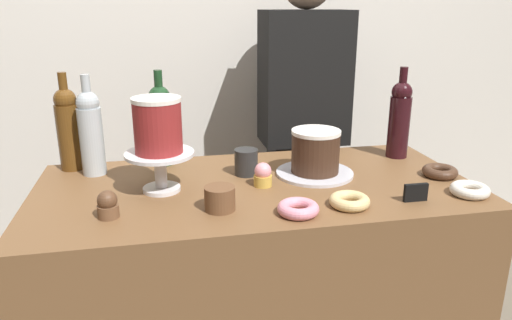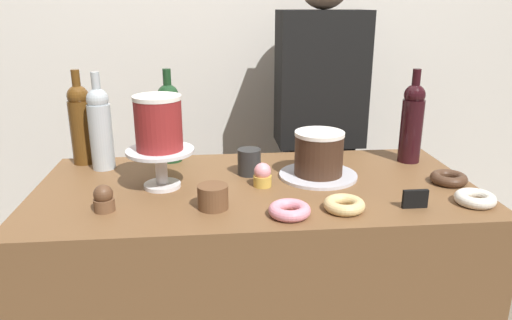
# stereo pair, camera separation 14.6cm
# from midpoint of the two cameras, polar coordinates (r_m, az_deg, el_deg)

# --- Properties ---
(back_wall) EXTENTS (6.00, 0.05, 2.60)m
(back_wall) POSITION_cam_midpoint_polar(r_m,az_deg,el_deg) (2.29, -6.56, 14.84)
(back_wall) COLOR silver
(back_wall) RESTS_ON ground_plane
(display_counter) EXTENTS (1.34, 0.65, 0.89)m
(display_counter) POSITION_cam_midpoint_polar(r_m,az_deg,el_deg) (1.70, -2.58, -17.11)
(display_counter) COLOR brown
(display_counter) RESTS_ON ground_plane
(cake_stand_pedestal) EXTENTS (0.20, 0.20, 0.12)m
(cake_stand_pedestal) POSITION_cam_midpoint_polar(r_m,az_deg,el_deg) (1.46, -14.12, -0.60)
(cake_stand_pedestal) COLOR silver
(cake_stand_pedestal) RESTS_ON display_counter
(white_layer_cake) EXTENTS (0.14, 0.14, 0.16)m
(white_layer_cake) POSITION_cam_midpoint_polar(r_m,az_deg,el_deg) (1.42, -14.48, 3.97)
(white_layer_cake) COLOR maroon
(white_layer_cake) RESTS_ON cake_stand_pedestal
(silver_serving_platter) EXTENTS (0.25, 0.25, 0.01)m
(silver_serving_platter) POSITION_cam_midpoint_polar(r_m,az_deg,el_deg) (1.58, 4.33, -1.60)
(silver_serving_platter) COLOR silver
(silver_serving_platter) RESTS_ON display_counter
(chocolate_round_cake) EXTENTS (0.16, 0.16, 0.14)m
(chocolate_round_cake) POSITION_cam_midpoint_polar(r_m,az_deg,el_deg) (1.55, 4.39, 1.02)
(chocolate_round_cake) COLOR #3D2619
(chocolate_round_cake) RESTS_ON silver_serving_platter
(wine_bottle_dark_red) EXTENTS (0.08, 0.08, 0.33)m
(wine_bottle_dark_red) POSITION_cam_midpoint_polar(r_m,az_deg,el_deg) (1.78, 14.40, 4.82)
(wine_bottle_dark_red) COLOR black
(wine_bottle_dark_red) RESTS_ON display_counter
(wine_bottle_clear) EXTENTS (0.08, 0.08, 0.33)m
(wine_bottle_clear) POSITION_cam_midpoint_polar(r_m,az_deg,el_deg) (1.65, -21.42, 3.16)
(wine_bottle_clear) COLOR #B2BCC1
(wine_bottle_clear) RESTS_ON display_counter
(wine_bottle_green) EXTENTS (0.08, 0.08, 0.33)m
(wine_bottle_green) POSITION_cam_midpoint_polar(r_m,az_deg,el_deg) (1.69, -13.66, 4.20)
(wine_bottle_green) COLOR #193D1E
(wine_bottle_green) RESTS_ON display_counter
(wine_bottle_amber) EXTENTS (0.08, 0.08, 0.33)m
(wine_bottle_amber) POSITION_cam_midpoint_polar(r_m,az_deg,el_deg) (1.73, -23.64, 3.53)
(wine_bottle_amber) COLOR #5B3814
(wine_bottle_amber) RESTS_ON display_counter
(cupcake_chocolate) EXTENTS (0.06, 0.06, 0.07)m
(cupcake_chocolate) POSITION_cam_midpoint_polar(r_m,az_deg,el_deg) (1.33, -20.21, -5.08)
(cupcake_chocolate) COLOR brown
(cupcake_chocolate) RESTS_ON display_counter
(cupcake_strawberry) EXTENTS (0.06, 0.06, 0.07)m
(cupcake_strawberry) POSITION_cam_midpoint_polar(r_m,az_deg,el_deg) (1.47, -2.03, -1.85)
(cupcake_strawberry) COLOR gold
(cupcake_strawberry) RESTS_ON display_counter
(donut_chocolate) EXTENTS (0.11, 0.11, 0.03)m
(donut_chocolate) POSITION_cam_midpoint_polar(r_m,az_deg,el_deg) (1.64, 18.60, -1.35)
(donut_chocolate) COLOR #472D1E
(donut_chocolate) RESTS_ON display_counter
(donut_pink) EXTENTS (0.11, 0.11, 0.03)m
(donut_pink) POSITION_cam_midpoint_polar(r_m,az_deg,el_deg) (1.28, 1.76, -5.83)
(donut_pink) COLOR pink
(donut_pink) RESTS_ON display_counter
(donut_sugar) EXTENTS (0.11, 0.11, 0.03)m
(donut_sugar) POSITION_cam_midpoint_polar(r_m,az_deg,el_deg) (1.51, 21.50, -3.37)
(donut_sugar) COLOR silver
(donut_sugar) RESTS_ON display_counter
(donut_glazed) EXTENTS (0.11, 0.11, 0.03)m
(donut_glazed) POSITION_cam_midpoint_polar(r_m,az_deg,el_deg) (1.34, 7.96, -4.89)
(donut_glazed) COLOR #E0C17F
(donut_glazed) RESTS_ON display_counter
(cookie_stack) EXTENTS (0.08, 0.08, 0.07)m
(cookie_stack) POSITION_cam_midpoint_polar(r_m,az_deg,el_deg) (1.31, -7.52, -4.59)
(cookie_stack) COLOR brown
(cookie_stack) RESTS_ON display_counter
(price_sign_chalkboard) EXTENTS (0.07, 0.01, 0.05)m
(price_sign_chalkboard) POSITION_cam_midpoint_polar(r_m,az_deg,el_deg) (1.41, 15.60, -3.79)
(price_sign_chalkboard) COLOR black
(price_sign_chalkboard) RESTS_ON display_counter
(coffee_cup_ceramic) EXTENTS (0.08, 0.08, 0.08)m
(coffee_cup_ceramic) POSITION_cam_midpoint_polar(r_m,az_deg,el_deg) (1.56, -3.85, -0.29)
(coffee_cup_ceramic) COLOR #282828
(coffee_cup_ceramic) RESTS_ON display_counter
(barista_figure) EXTENTS (0.36, 0.22, 1.60)m
(barista_figure) POSITION_cam_midpoint_polar(r_m,az_deg,el_deg) (2.11, 3.54, 1.96)
(barista_figure) COLOR black
(barista_figure) RESTS_ON ground_plane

